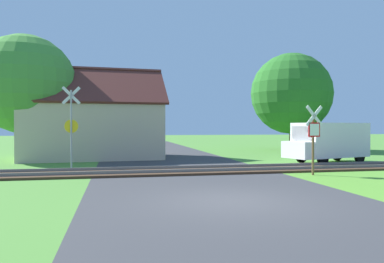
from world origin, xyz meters
TOP-DOWN VIEW (x-y plane):
  - ground_plane at (0.00, 0.00)m, footprint 160.00×160.00m
  - road_asphalt at (0.00, 2.00)m, footprint 8.00×80.00m
  - rail_track at (0.00, 6.63)m, footprint 60.00×2.60m
  - stop_sign_near at (5.05, 4.54)m, footprint 0.86×0.22m
  - crossing_sign_far at (-5.12, 8.87)m, footprint 0.88×0.13m
  - house at (-4.45, 15.06)m, footprint 9.14×6.17m
  - tree_left at (-8.42, 14.65)m, footprint 6.01×6.01m
  - tree_far at (11.83, 20.17)m, footprint 6.94×6.94m
  - mail_truck at (8.61, 9.19)m, footprint 5.22×3.12m

SIDE VIEW (x-z plane):
  - ground_plane at x=0.00m, z-range 0.00..0.00m
  - road_asphalt at x=0.00m, z-range 0.00..0.01m
  - rail_track at x=0.00m, z-range -0.05..0.17m
  - mail_truck at x=8.61m, z-range 0.12..2.36m
  - stop_sign_near at x=5.05m, z-range 0.24..3.16m
  - house at x=-4.45m, z-range -0.98..4.88m
  - crossing_sign_far at x=-5.12m, z-range 0.23..4.19m
  - tree_left at x=-8.42m, z-range 0.80..8.42m
  - tree_far at x=11.83m, z-range 0.70..9.06m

